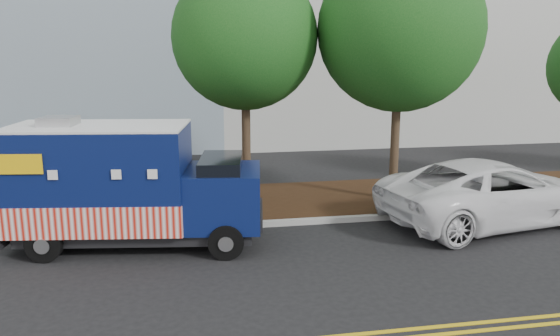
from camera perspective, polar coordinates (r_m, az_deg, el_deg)
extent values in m
plane|color=black|center=(13.11, -10.35, -8.47)|extent=(120.00, 120.00, 0.00)
cube|color=#9E9E99|center=(14.40, -10.38, -6.24)|extent=(120.00, 0.18, 0.15)
cube|color=black|center=(16.41, -10.40, -3.94)|extent=(120.00, 4.00, 0.15)
cylinder|color=#38281C|center=(16.37, -3.55, 2.93)|extent=(0.26, 0.26, 3.90)
sphere|color=#154D17|center=(16.16, -3.69, 13.49)|extent=(4.20, 4.20, 4.20)
cylinder|color=#38281C|center=(16.59, 11.92, 2.97)|extent=(0.26, 0.26, 3.99)
sphere|color=#154D17|center=(16.40, 12.42, 13.98)|extent=(4.72, 4.72, 4.72)
cube|color=#473828|center=(14.77, -20.31, -1.81)|extent=(0.06, 0.06, 2.40)
cube|color=black|center=(13.53, -14.35, -6.20)|extent=(5.54, 2.55, 0.27)
cube|color=#0A1649|center=(13.39, -18.24, -0.78)|extent=(4.27, 2.74, 2.29)
cube|color=red|center=(13.59, -18.01, -4.11)|extent=(4.32, 2.80, 0.71)
cube|color=white|center=(13.19, -18.57, 4.15)|extent=(4.27, 2.74, 0.06)
cube|color=#B7B7BA|center=(13.45, -22.12, 4.56)|extent=(0.86, 0.86, 0.21)
cube|color=#0A1649|center=(13.02, -5.89, -2.96)|extent=(1.99, 2.27, 1.33)
cube|color=black|center=(12.87, -6.16, -0.22)|extent=(1.21, 1.98, 0.62)
cube|color=black|center=(13.12, -2.01, -4.82)|extent=(0.35, 1.90, 0.29)
cube|color=black|center=(14.42, -25.78, -5.80)|extent=(0.47, 2.15, 0.27)
cube|color=#B7B7BA|center=(14.08, -26.17, -0.62)|extent=(0.28, 1.70, 1.81)
cube|color=#B7B7BA|center=(14.38, -15.93, 0.42)|extent=(1.70, 0.28, 1.05)
cube|color=yellow|center=(12.74, -25.97, 0.35)|extent=(1.13, 0.18, 0.43)
cube|color=yellow|center=(14.80, -22.51, 2.16)|extent=(1.13, 0.18, 0.43)
cylinder|color=black|center=(12.33, -5.65, -7.69)|extent=(0.83, 0.38, 0.80)
cylinder|color=black|center=(14.17, -5.18, -5.02)|extent=(0.83, 0.38, 0.80)
cylinder|color=black|center=(13.20, -23.42, -7.32)|extent=(0.83, 0.38, 0.80)
cylinder|color=black|center=(14.93, -20.77, -4.88)|extent=(0.83, 0.38, 0.80)
imported|color=white|center=(15.72, 21.30, -2.34)|extent=(6.61, 3.96, 1.72)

